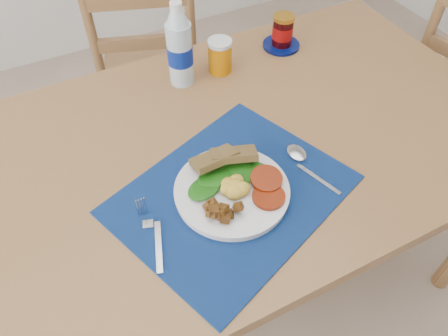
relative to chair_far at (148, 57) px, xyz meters
name	(u,v)px	position (x,y,z in m)	size (l,w,h in m)	color
ground	(272,312)	(0.06, -0.94, -0.55)	(4.00, 4.00, 0.00)	gray
table	(255,152)	(0.06, -0.74, 0.11)	(1.40, 0.90, 0.75)	brown
chair_far	(148,57)	(0.00, 0.00, 0.00)	(0.51, 0.49, 1.09)	brown
placemat	(232,194)	(-0.10, -0.90, 0.20)	(0.51, 0.40, 0.00)	black
breakfast_plate	(231,191)	(-0.10, -0.90, 0.22)	(0.26, 0.26, 0.06)	silver
fork	(152,232)	(-0.30, -0.91, 0.20)	(0.05, 0.18, 0.00)	#B2B5BA
spoon	(303,161)	(0.11, -0.89, 0.20)	(0.05, 0.19, 0.01)	#B2B5BA
water_bottle	(180,49)	(-0.03, -0.45, 0.31)	(0.07, 0.07, 0.25)	#ADBFCC
juice_glass	(220,57)	(0.10, -0.45, 0.24)	(0.07, 0.07, 0.10)	#C06B05
jam_on_saucer	(282,33)	(0.33, -0.42, 0.24)	(0.12, 0.12, 0.11)	#040F4D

